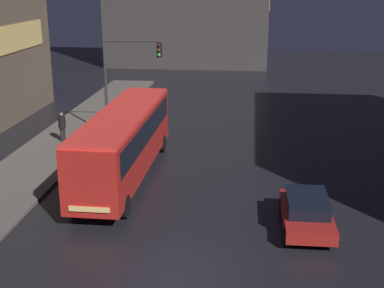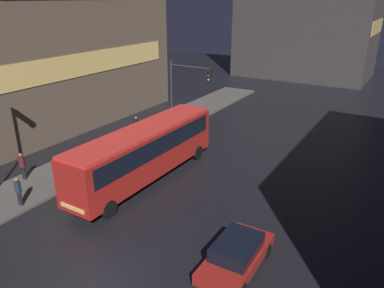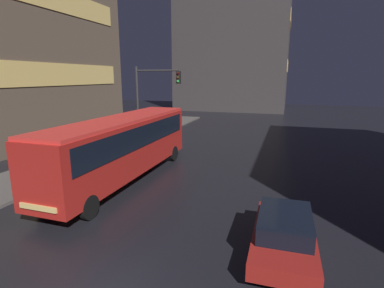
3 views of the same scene
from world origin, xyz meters
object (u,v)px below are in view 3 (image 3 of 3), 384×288
(car_taxi, at_px, (284,233))
(bus_near, at_px, (123,142))
(pedestrian_mid, at_px, (101,135))
(traffic_light_main, at_px, (152,94))

(car_taxi, bearing_deg, bus_near, -29.64)
(car_taxi, relative_size, pedestrian_mid, 2.37)
(car_taxi, distance_m, pedestrian_mid, 16.81)
(car_taxi, relative_size, traffic_light_main, 0.67)
(car_taxi, bearing_deg, pedestrian_mid, -37.14)
(bus_near, xyz_separation_m, car_taxi, (8.43, -4.65, -1.40))
(car_taxi, xyz_separation_m, pedestrian_mid, (-13.53, 9.97, 0.52))
(bus_near, xyz_separation_m, traffic_light_main, (-1.56, 7.02, 2.16))
(car_taxi, distance_m, traffic_light_main, 15.77)
(pedestrian_mid, xyz_separation_m, traffic_light_main, (3.55, 1.70, 3.04))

